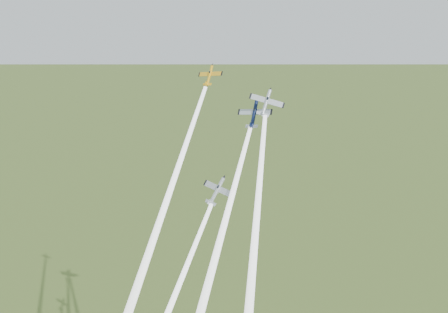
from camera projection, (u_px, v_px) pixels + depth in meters
plane_yellow at (210, 75)px, 137.02m from camera, size 7.48×4.84×6.86m
smoke_trail_yellow at (164, 209)px, 128.42m from camera, size 2.21×38.45×52.39m
plane_navy at (254, 114)px, 128.41m from camera, size 9.49×6.59×8.42m
smoke_trail_navy at (219, 245)px, 120.12m from camera, size 4.70×34.18×46.36m
plane_silver_right at (266, 103)px, 125.47m from camera, size 8.02×8.63×9.02m
smoke_trail_silver_right at (255, 241)px, 115.49m from camera, size 14.34×33.11×47.06m
plane_silver_low at (217, 191)px, 126.19m from camera, size 9.90×6.92×8.64m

